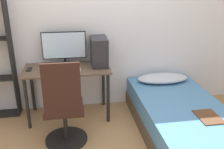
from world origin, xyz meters
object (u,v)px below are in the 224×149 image
Objects in this scene: keyboard at (64,70)px; pc_tower at (99,51)px; monitor at (64,47)px; office_chair at (64,113)px; bed at (182,121)px.

keyboard is 1.03× the size of pc_tower.
monitor is at bearing 166.84° from pc_tower.
office_chair reaches higher than keyboard.
bed is 1.83m from monitor.
monitor is at bearing 88.66° from office_chair.
bed is at bearing -32.62° from monitor.
bed is 4.97× the size of pc_tower.
pc_tower reaches higher than office_chair.
keyboard is at bearing -158.16° from pc_tower.
pc_tower is (-0.93, 0.79, 0.71)m from bed.
pc_tower reaches higher than keyboard.
keyboard is at bearing 157.04° from bed.
pc_tower reaches higher than bed.
keyboard is at bearing -91.45° from monitor.
office_chair is 2.60× the size of pc_tower.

